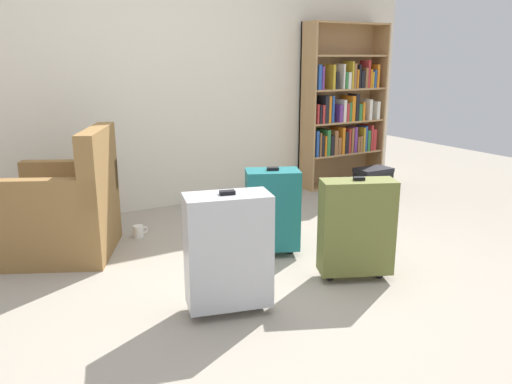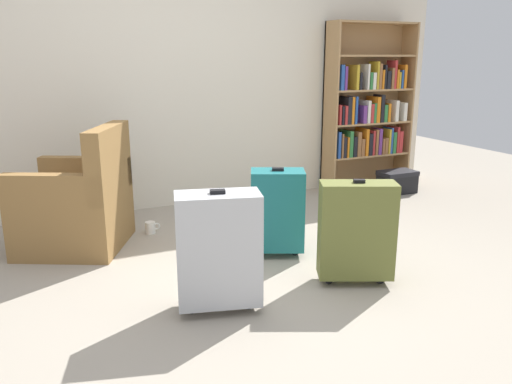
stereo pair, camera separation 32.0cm
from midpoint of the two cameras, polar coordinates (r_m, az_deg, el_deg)
ground_plane at (r=3.07m, az=-2.65°, el=-11.69°), size 10.45×10.45×0.00m
back_wall at (r=4.72m, az=-15.24°, el=13.53°), size 5.97×0.10×2.60m
bookshelf at (r=5.58m, az=7.98°, el=9.12°), size 0.97×0.26×1.71m
armchair at (r=3.90m, az=-22.69°, el=-2.01°), size 0.94×0.94×0.90m
mug at (r=4.14m, az=-15.15°, el=-4.30°), size 0.12×0.08×0.10m
storage_box at (r=5.52m, az=11.33°, el=1.52°), size 0.38×0.23×0.23m
suitcase_olive at (r=3.21m, az=8.37°, el=-3.92°), size 0.49×0.36×0.67m
suitcase_teal at (r=3.58m, az=-0.70°, el=-2.02°), size 0.43×0.35×0.63m
suitcase_silver at (r=2.78m, az=-6.44°, el=-6.56°), size 0.50×0.33×0.70m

